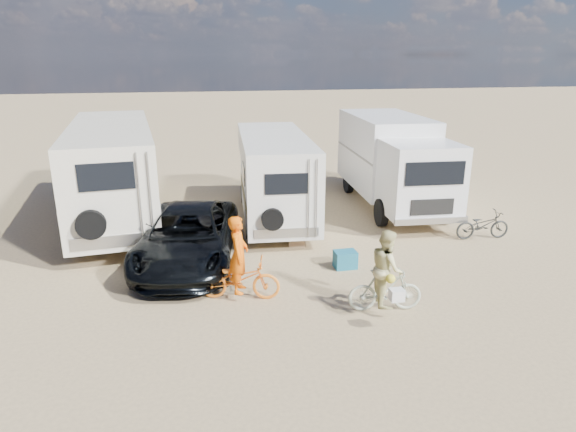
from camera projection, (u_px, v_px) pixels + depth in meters
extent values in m
plane|color=tan|center=(335.00, 304.00, 11.34)|extent=(140.00, 140.00, 0.00)
imported|color=black|center=(188.00, 236.00, 13.45)|extent=(3.25, 5.60, 1.47)
imported|color=orange|center=(239.00, 279.00, 11.48)|extent=(1.96, 1.09, 0.98)
imported|color=#ADB89F|center=(385.00, 290.00, 10.93)|extent=(1.66, 0.67, 0.97)
imported|color=#E85B08|center=(239.00, 262.00, 11.35)|extent=(0.58, 0.75, 1.81)
imported|color=#D4CC89|center=(386.00, 275.00, 10.82)|extent=(0.74, 0.89, 1.68)
imported|color=#252725|center=(483.00, 225.00, 15.25)|extent=(1.70, 0.70, 0.87)
cube|color=#1A617E|center=(345.00, 259.00, 13.22)|extent=(0.58, 0.43, 0.46)
cube|color=#8C6E50|center=(297.00, 239.00, 14.83)|extent=(0.58, 0.58, 0.37)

